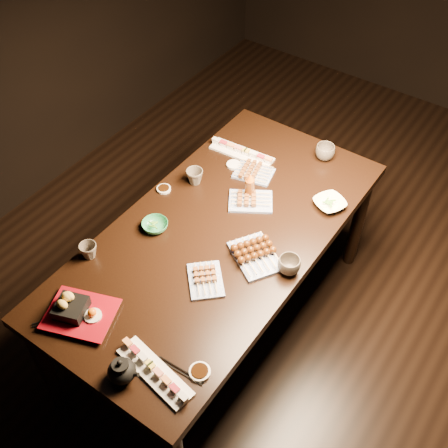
% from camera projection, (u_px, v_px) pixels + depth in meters
% --- Properties ---
extents(ground, '(5.00, 5.00, 0.00)m').
position_uv_depth(ground, '(294.00, 319.00, 3.19)').
color(ground, black).
rests_on(ground, ground).
extents(dining_table, '(0.99, 1.84, 0.75)m').
position_uv_depth(dining_table, '(218.00, 282.00, 2.89)').
color(dining_table, black).
rests_on(dining_table, ground).
extents(sushi_platter_near, '(0.36, 0.15, 0.04)m').
position_uv_depth(sushi_platter_near, '(155.00, 370.00, 2.11)').
color(sushi_platter_near, white).
rests_on(sushi_platter_near, dining_table).
extents(sushi_platter_far, '(0.36, 0.12, 0.04)m').
position_uv_depth(sushi_platter_far, '(242.00, 151.00, 3.00)').
color(sushi_platter_far, white).
rests_on(sushi_platter_far, dining_table).
extents(yakitori_plate_center, '(0.26, 0.24, 0.05)m').
position_uv_depth(yakitori_plate_center, '(251.00, 198.00, 2.74)').
color(yakitori_plate_center, '#828EB6').
rests_on(yakitori_plate_center, dining_table).
extents(yakitori_plate_right, '(0.24, 0.24, 0.05)m').
position_uv_depth(yakitori_plate_right, '(206.00, 278.00, 2.41)').
color(yakitori_plate_right, '#828EB6').
rests_on(yakitori_plate_right, dining_table).
extents(yakitori_plate_left, '(0.22, 0.18, 0.05)m').
position_uv_depth(yakitori_plate_left, '(254.00, 171.00, 2.89)').
color(yakitori_plate_left, '#828EB6').
rests_on(yakitori_plate_left, dining_table).
extents(tsukune_plate, '(0.30, 0.28, 0.06)m').
position_uv_depth(tsukune_plate, '(255.00, 253.00, 2.50)').
color(tsukune_plate, '#828EB6').
rests_on(tsukune_plate, dining_table).
extents(edamame_bowl_green, '(0.13, 0.13, 0.04)m').
position_uv_depth(edamame_bowl_green, '(155.00, 226.00, 2.63)').
color(edamame_bowl_green, '#2B8451').
rests_on(edamame_bowl_green, dining_table).
extents(edamame_bowl_cream, '(0.19, 0.19, 0.04)m').
position_uv_depth(edamame_bowl_cream, '(330.00, 204.00, 2.73)').
color(edamame_bowl_cream, '#FDF4CF').
rests_on(edamame_bowl_cream, dining_table).
extents(tempura_tray, '(0.34, 0.30, 0.10)m').
position_uv_depth(tempura_tray, '(79.00, 309.00, 2.27)').
color(tempura_tray, black).
rests_on(tempura_tray, dining_table).
extents(teacup_near_left, '(0.09, 0.09, 0.07)m').
position_uv_depth(teacup_near_left, '(89.00, 251.00, 2.50)').
color(teacup_near_left, '#4F463D').
rests_on(teacup_near_left, dining_table).
extents(teacup_mid_right, '(0.13, 0.13, 0.08)m').
position_uv_depth(teacup_mid_right, '(289.00, 265.00, 2.44)').
color(teacup_mid_right, '#4F463D').
rests_on(teacup_mid_right, dining_table).
extents(teacup_far_left, '(0.11, 0.11, 0.08)m').
position_uv_depth(teacup_far_left, '(195.00, 177.00, 2.83)').
color(teacup_far_left, '#4F463D').
rests_on(teacup_far_left, dining_table).
extents(teacup_far_right, '(0.11, 0.11, 0.08)m').
position_uv_depth(teacup_far_right, '(325.00, 152.00, 2.97)').
color(teacup_far_right, '#4F463D').
rests_on(teacup_far_right, dining_table).
extents(teapot, '(0.16, 0.16, 0.11)m').
position_uv_depth(teapot, '(121.00, 369.00, 2.08)').
color(teapot, black).
rests_on(teapot, dining_table).
extents(condiment_bottle, '(0.06, 0.06, 0.15)m').
position_uv_depth(condiment_bottle, '(250.00, 186.00, 2.74)').
color(condiment_bottle, '#66330D').
rests_on(condiment_bottle, dining_table).
extents(sauce_dish_west, '(0.09, 0.09, 0.01)m').
position_uv_depth(sauce_dish_west, '(164.00, 189.00, 2.82)').
color(sauce_dish_west, white).
rests_on(sauce_dish_west, dining_table).
extents(sauce_dish_east, '(0.10, 0.10, 0.01)m').
position_uv_depth(sauce_dish_east, '(323.00, 202.00, 2.75)').
color(sauce_dish_east, white).
rests_on(sauce_dish_east, dining_table).
extents(sauce_dish_se, '(0.11, 0.11, 0.01)m').
position_uv_depth(sauce_dish_se, '(200.00, 372.00, 2.12)').
color(sauce_dish_se, white).
rests_on(sauce_dish_se, dining_table).
extents(sauce_dish_nw, '(0.09, 0.09, 0.01)m').
position_uv_depth(sauce_dish_nw, '(234.00, 165.00, 2.95)').
color(sauce_dish_nw, white).
rests_on(sauce_dish_nw, dining_table).
extents(chopsticks_near, '(0.16, 0.19, 0.01)m').
position_uv_depth(chopsticks_near, '(60.00, 319.00, 2.29)').
color(chopsticks_near, black).
rests_on(chopsticks_near, dining_table).
extents(chopsticks_se, '(0.21, 0.03, 0.01)m').
position_uv_depth(chopsticks_se, '(180.00, 371.00, 2.13)').
color(chopsticks_se, black).
rests_on(chopsticks_se, dining_table).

